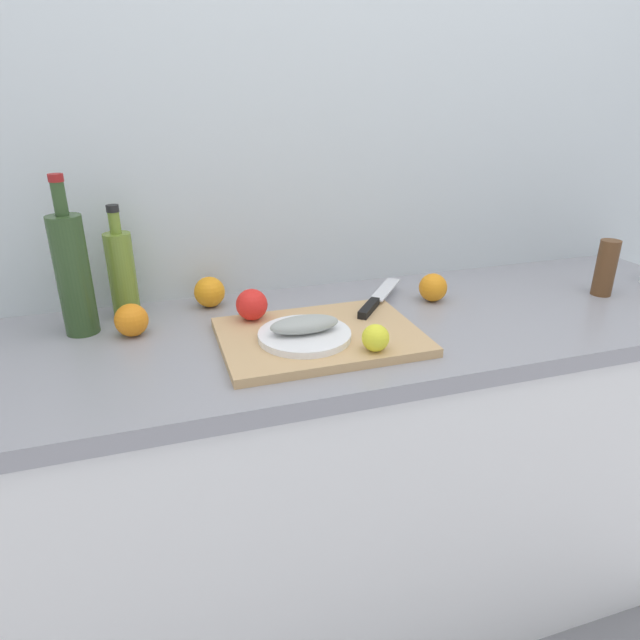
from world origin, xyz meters
name	(u,v)px	position (x,y,z in m)	size (l,w,h in m)	color
ground_plane	(358,595)	(0.00, 0.00, 0.00)	(12.00, 12.00, 0.00)	slate
back_wall	(326,156)	(0.00, 0.33, 1.25)	(3.20, 0.05, 2.50)	silver
kitchen_counter	(362,475)	(0.00, 0.00, 0.45)	(2.00, 0.60, 0.90)	white
cutting_board	(320,337)	(-0.14, -0.06, 0.91)	(0.44, 0.32, 0.02)	tan
white_plate	(305,335)	(-0.18, -0.08, 0.93)	(0.20, 0.20, 0.01)	white
fish_fillet	(304,324)	(-0.18, -0.08, 0.95)	(0.15, 0.06, 0.04)	#999E99
chef_knife	(375,301)	(0.04, 0.06, 0.93)	(0.21, 0.24, 0.02)	silver
lemon_0	(376,338)	(-0.06, -0.18, 0.95)	(0.06, 0.06, 0.06)	yellow
tomato_0	(252,305)	(-0.27, 0.06, 0.96)	(0.07, 0.07, 0.07)	red
olive_oil_bottle	(122,273)	(-0.55, 0.22, 1.01)	(0.06, 0.06, 0.27)	olive
wine_bottle	(73,273)	(-0.65, 0.15, 1.04)	(0.07, 0.07, 0.36)	#2D4723
orange_0	(433,287)	(0.22, 0.09, 0.94)	(0.07, 0.07, 0.07)	orange
orange_1	(210,292)	(-0.35, 0.22, 0.94)	(0.08, 0.08, 0.08)	orange
orange_2	(131,320)	(-0.54, 0.10, 0.94)	(0.07, 0.07, 0.07)	orange
pepper_mill	(606,268)	(0.68, -0.01, 0.98)	(0.05, 0.05, 0.15)	brown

